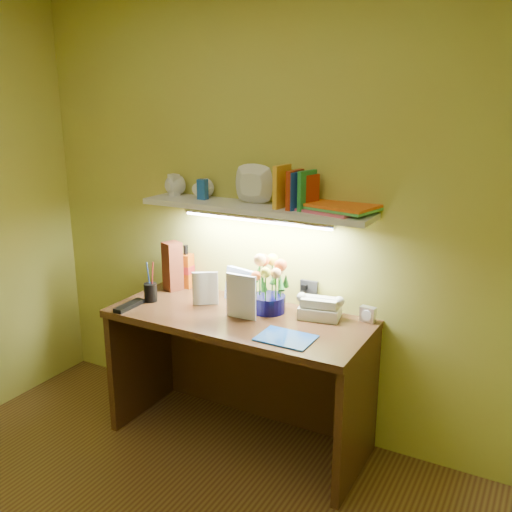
{
  "coord_description": "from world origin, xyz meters",
  "views": [
    {
      "loc": [
        1.44,
        -1.23,
        1.88
      ],
      "look_at": [
        0.02,
        1.35,
        1.04
      ],
      "focal_mm": 40.0,
      "sensor_mm": 36.0,
      "label": 1
    }
  ],
  "objects_px": {
    "desk": "(239,379)",
    "telephone": "(320,306)",
    "whisky_bottle": "(186,266)",
    "flower_bouquet": "(269,284)",
    "desk_clock": "(368,314)"
  },
  "relations": [
    {
      "from": "telephone",
      "to": "whisky_bottle",
      "type": "xyz_separation_m",
      "value": [
        -0.9,
        0.06,
        0.07
      ]
    },
    {
      "from": "desk",
      "to": "whisky_bottle",
      "type": "height_order",
      "value": "whisky_bottle"
    },
    {
      "from": "flower_bouquet",
      "to": "whisky_bottle",
      "type": "bearing_deg",
      "value": 169.1
    },
    {
      "from": "flower_bouquet",
      "to": "whisky_bottle",
      "type": "distance_m",
      "value": 0.64
    },
    {
      "from": "desk",
      "to": "telephone",
      "type": "relative_size",
      "value": 6.67
    },
    {
      "from": "telephone",
      "to": "whisky_bottle",
      "type": "distance_m",
      "value": 0.9
    },
    {
      "from": "desk_clock",
      "to": "whisky_bottle",
      "type": "xyz_separation_m",
      "value": [
        -1.14,
        0.0,
        0.09
      ]
    },
    {
      "from": "desk",
      "to": "whisky_bottle",
      "type": "distance_m",
      "value": 0.76
    },
    {
      "from": "telephone",
      "to": "whisky_bottle",
      "type": "relative_size",
      "value": 0.79
    },
    {
      "from": "telephone",
      "to": "desk",
      "type": "bearing_deg",
      "value": -165.22
    },
    {
      "from": "flower_bouquet",
      "to": "desk_clock",
      "type": "relative_size",
      "value": 3.97
    },
    {
      "from": "desk_clock",
      "to": "whisky_bottle",
      "type": "height_order",
      "value": "whisky_bottle"
    },
    {
      "from": "desk_clock",
      "to": "flower_bouquet",
      "type": "bearing_deg",
      "value": -161.02
    },
    {
      "from": "flower_bouquet",
      "to": "whisky_bottle",
      "type": "xyz_separation_m",
      "value": [
        -0.62,
        0.12,
        -0.03
      ]
    },
    {
      "from": "desk",
      "to": "telephone",
      "type": "bearing_deg",
      "value": 25.46
    }
  ]
}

